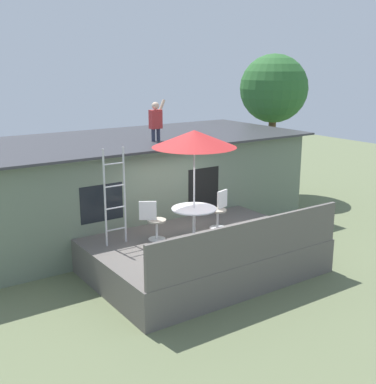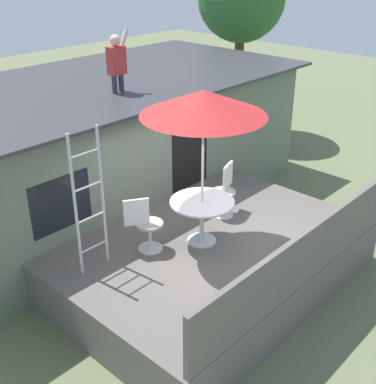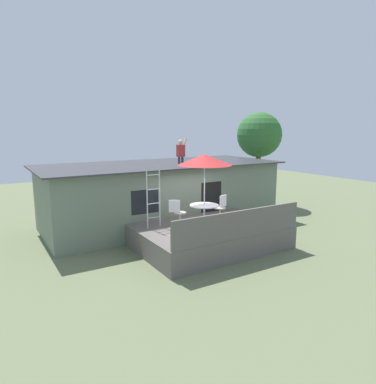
{
  "view_description": "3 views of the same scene",
  "coord_description": "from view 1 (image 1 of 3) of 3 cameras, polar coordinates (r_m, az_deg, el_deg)",
  "views": [
    {
      "loc": [
        -6.49,
        -9.01,
        4.78
      ],
      "look_at": [
        -0.01,
        0.47,
        1.81
      ],
      "focal_mm": 46.94,
      "sensor_mm": 36.0,
      "label": 1
    },
    {
      "loc": [
        -5.49,
        -4.63,
        5.22
      ],
      "look_at": [
        0.28,
        0.73,
        1.32
      ],
      "focal_mm": 47.04,
      "sensor_mm": 36.0,
      "label": 2
    },
    {
      "loc": [
        -6.85,
        -9.86,
        4.2
      ],
      "look_at": [
        -0.43,
        0.67,
        1.94
      ],
      "focal_mm": 32.28,
      "sensor_mm": 36.0,
      "label": 3
    }
  ],
  "objects": [
    {
      "name": "ground_plane",
      "position": [
        12.09,
        1.31,
        -8.81
      ],
      "size": [
        40.0,
        40.0,
        0.0
      ],
      "primitive_type": "plane",
      "color": "#66704C"
    },
    {
      "name": "house",
      "position": [
        14.59,
        -6.92,
        0.83
      ],
      "size": [
        10.5,
        4.5,
        2.72
      ],
      "color": "slate",
      "rests_on": "ground"
    },
    {
      "name": "deck",
      "position": [
        11.94,
        1.32,
        -7.05
      ],
      "size": [
        5.07,
        3.7,
        0.8
      ],
      "primitive_type": "cube",
      "color": "#605B56",
      "rests_on": "ground"
    },
    {
      "name": "deck_railing",
      "position": [
        10.32,
        7.2,
        -5.64
      ],
      "size": [
        4.97,
        0.08,
        0.9
      ],
      "primitive_type": "cube",
      "color": "#605B56",
      "rests_on": "deck"
    },
    {
      "name": "patio_table",
      "position": [
        11.56,
        0.69,
        -2.6
      ],
      "size": [
        1.04,
        1.04,
        0.74
      ],
      "color": "silver",
      "rests_on": "deck"
    },
    {
      "name": "patio_umbrella",
      "position": [
        11.17,
        0.72,
        6.07
      ],
      "size": [
        1.9,
        1.9,
        2.54
      ],
      "color": "silver",
      "rests_on": "deck"
    },
    {
      "name": "step_ladder",
      "position": [
        11.2,
        -8.31,
        -0.57
      ],
      "size": [
        0.52,
        0.04,
        2.2
      ],
      "color": "silver",
      "rests_on": "deck"
    },
    {
      "name": "person_figure",
      "position": [
        13.62,
        -3.67,
        8.33
      ],
      "size": [
        0.47,
        0.2,
        1.11
      ],
      "color": "#33384C",
      "rests_on": "house"
    },
    {
      "name": "patio_chair_left",
      "position": [
        11.58,
        -3.94,
        -3.27
      ],
      "size": [
        0.57,
        0.45,
        0.92
      ],
      "rotation": [
        0.0,
        0.0,
        -0.55
      ],
      "color": "silver",
      "rests_on": "deck"
    },
    {
      "name": "patio_chair_right",
      "position": [
        12.42,
        3.57,
        -2.02
      ],
      "size": [
        0.61,
        0.44,
        0.92
      ],
      "rotation": [
        0.0,
        0.0,
        -2.82
      ],
      "color": "silver",
      "rests_on": "deck"
    },
    {
      "name": "backyard_tree",
      "position": [
        18.59,
        9.72,
        11.41
      ],
      "size": [
        2.44,
        2.44,
        5.1
      ],
      "color": "brown",
      "rests_on": "ground"
    }
  ]
}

